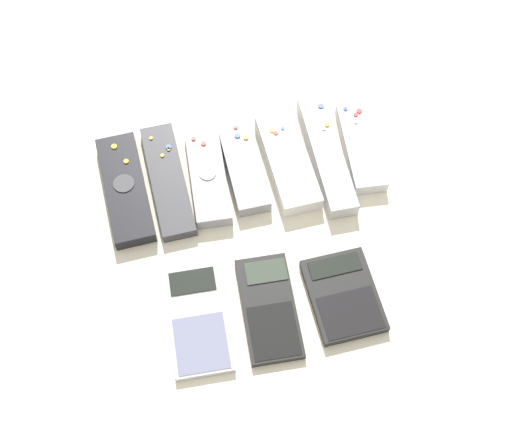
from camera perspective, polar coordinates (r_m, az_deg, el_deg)
The scene contains 11 objects.
ground_plane at distance 0.99m, azimuth 0.27°, elevation -1.64°, with size 3.00×3.00×0.00m, color beige.
remote_0 at distance 1.04m, azimuth -10.41°, elevation 2.76°, with size 0.07×0.18×0.02m.
remote_1 at distance 1.04m, azimuth -7.07°, elevation 3.46°, with size 0.06×0.19×0.02m.
remote_2 at distance 1.04m, azimuth -3.88°, elevation 3.88°, with size 0.06×0.16×0.02m.
remote_3 at distance 1.05m, azimuth -0.81°, elevation 4.77°, with size 0.05×0.16×0.02m.
remote_4 at distance 1.05m, azimuth 2.56°, elevation 5.06°, with size 0.07×0.17×0.03m.
remote_5 at distance 1.06m, azimuth 5.67°, elevation 5.57°, with size 0.04×0.20×0.03m.
remote_6 at distance 1.07m, azimuth 8.39°, elevation 6.12°, with size 0.06×0.15×0.02m.
calculator_0 at distance 0.95m, azimuth -4.68°, elevation -7.59°, with size 0.08×0.16×0.01m.
calculator_1 at distance 0.95m, azimuth 1.05°, elevation -6.74°, with size 0.07×0.15×0.01m.
calculator_2 at distance 0.96m, azimuth 7.01°, elevation -5.70°, with size 0.09×0.13×0.02m.
Camera 1 is at (-0.09, -0.44, 0.89)m, focal length 50.00 mm.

